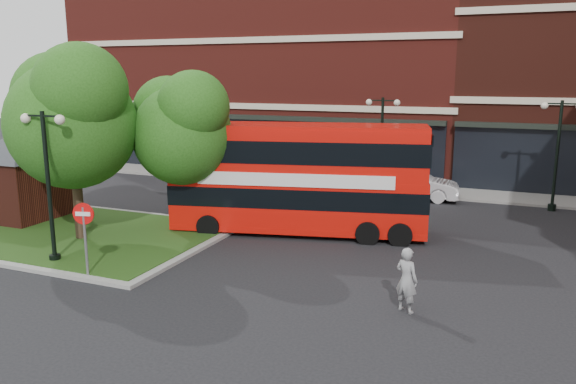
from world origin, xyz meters
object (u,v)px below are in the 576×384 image
at_px(bus, 298,171).
at_px(car_silver, 252,169).
at_px(woman, 407,280).
at_px(car_white, 413,185).

relative_size(bus, car_silver, 2.58).
relative_size(bus, woman, 5.72).
bearing_deg(car_silver, car_white, -102.25).
relative_size(woman, car_white, 0.39).
relative_size(woman, car_silver, 0.45).
bearing_deg(car_white, woman, -174.96).
relative_size(car_silver, car_white, 0.87).
distance_m(bus, car_white, 8.57).
xyz_separation_m(bus, woman, (5.36, -5.91, -1.58)).
bearing_deg(woman, car_silver, -28.32).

